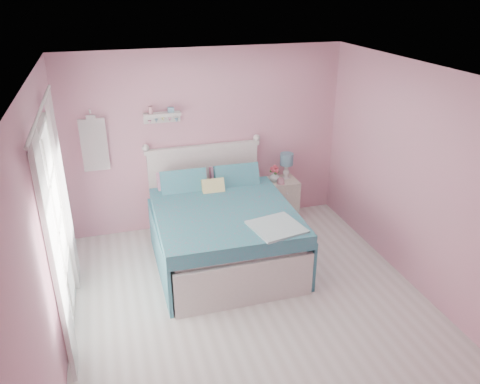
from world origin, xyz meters
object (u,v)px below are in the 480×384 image
nightstand (281,199)px  vase (274,176)px  teacup (281,181)px  table_lamp (287,161)px  bed (222,230)px

nightstand → vase: 0.42m
teacup → table_lamp: bearing=50.0°
nightstand → bed: bearing=-144.2°
bed → vase: size_ratio=13.31×
nightstand → vase: size_ratio=3.96×
bed → table_lamp: (1.25, 0.90, 0.51)m
nightstand → teacup: (-0.07, -0.13, 0.36)m
table_lamp → bed: bearing=-144.2°
table_lamp → vase: bearing=-160.1°
vase → teacup: vase is taller
bed → teacup: (1.09, 0.71, 0.27)m
bed → teacup: bearing=34.4°
bed → nightstand: (1.17, 0.84, -0.09)m
nightstand → table_lamp: (0.08, 0.06, 0.60)m
bed → vase: bed is taller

